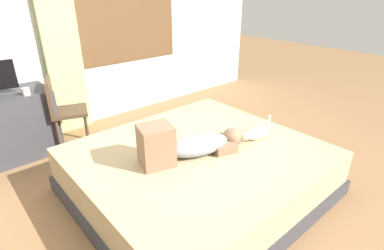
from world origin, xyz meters
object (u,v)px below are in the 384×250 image
person_lying (188,144)px  desk (10,126)px  cup (26,92)px  bed (198,172)px  cat (256,133)px  chair_by_desk (62,108)px

person_lying → desk: 2.12m
person_lying → cup: (-0.79, 1.66, 0.22)m
bed → cup: (-0.92, 1.64, 0.56)m
person_lying → cat: size_ratio=2.62×
desk → chair_by_desk: chair_by_desk is taller
bed → person_lying: size_ratio=2.23×
cat → cup: (-1.47, 1.84, 0.27)m
cat → desk: 2.65m
cat → chair_by_desk: chair_by_desk is taller
desk → cup: cup is taller
person_lying → cup: size_ratio=12.13×
bed → person_lying: person_lying is taller
desk → cup: 0.50m
person_lying → desk: size_ratio=1.04×
person_lying → cup: cup is taller
desk → chair_by_desk: (0.52, -0.22, 0.14)m
desk → chair_by_desk: 0.58m
bed → desk: size_ratio=2.32×
desk → cup: bearing=-46.6°
chair_by_desk → cup: bearing=179.1°
cat → desk: desk is taller
bed → cat: size_ratio=5.84×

